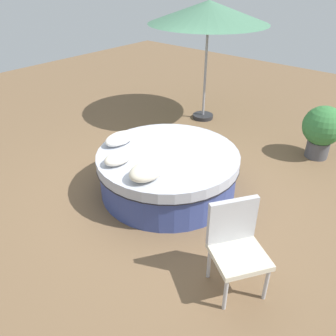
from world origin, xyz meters
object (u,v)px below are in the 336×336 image
throw_pillow_2 (147,171)px  patio_umbrella (209,13)px  throw_pillow_1 (119,158)px  throw_pillow_0 (120,138)px  round_bed (168,171)px  patio_chair (236,241)px  planter (322,129)px

throw_pillow_2 → patio_umbrella: (3.25, 1.43, 1.40)m
throw_pillow_2 → throw_pillow_1: bearing=86.7°
throw_pillow_0 → throw_pillow_2: throw_pillow_2 is taller
round_bed → throw_pillow_1: 0.81m
patio_chair → throw_pillow_1: bearing=-63.3°
round_bed → patio_chair: size_ratio=2.09×
throw_pillow_1 → throw_pillow_2: (-0.03, -0.55, 0.02)m
throw_pillow_1 → patio_chair: (-0.23, -1.96, -0.14)m
round_bed → throw_pillow_0: bearing=107.6°
throw_pillow_0 → planter: planter is taller
throw_pillow_1 → throw_pillow_2: bearing=-93.3°
patio_umbrella → round_bed: bearing=-155.0°
patio_umbrella → patio_chair: bearing=-140.6°
round_bed → throw_pillow_0: size_ratio=3.98×
patio_chair → planter: 3.35m
throw_pillow_0 → patio_umbrella: patio_umbrella is taller
round_bed → throw_pillow_2: throw_pillow_2 is taller
throw_pillow_0 → throw_pillow_1: 0.58m
planter → patio_chair: bearing=-174.6°
round_bed → patio_chair: patio_chair is taller
round_bed → throw_pillow_2: bearing=-161.7°
throw_pillow_1 → throw_pillow_0: bearing=45.7°
planter → throw_pillow_1: bearing=152.2°
round_bed → patio_chair: (-0.86, -1.63, 0.24)m
throw_pillow_2 → patio_umbrella: size_ratio=0.21×
patio_chair → throw_pillow_2: bearing=-64.6°
throw_pillow_1 → throw_pillow_2: size_ratio=0.89×
round_bed → planter: planter is taller
round_bed → throw_pillow_1: throw_pillow_1 is taller
throw_pillow_1 → round_bed: bearing=-27.0°
patio_umbrella → planter: size_ratio=2.54×
round_bed → patio_umbrella: size_ratio=0.87×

